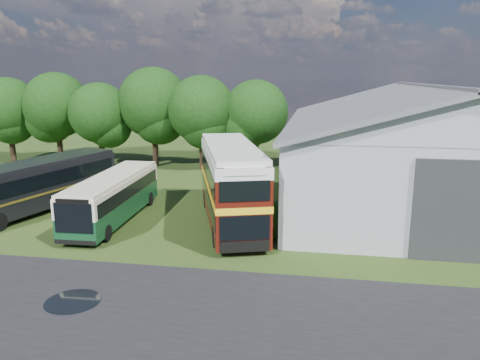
% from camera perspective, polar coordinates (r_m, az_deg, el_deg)
% --- Properties ---
extents(ground, '(120.00, 120.00, 0.00)m').
position_cam_1_polar(ground, '(22.10, -12.38, -11.09)').
color(ground, '#233A12').
rests_on(ground, ground).
extents(asphalt_road, '(60.00, 8.00, 0.02)m').
position_cam_1_polar(asphalt_road, '(18.62, -7.04, -15.61)').
color(asphalt_road, black).
rests_on(asphalt_road, ground).
extents(puddle, '(2.20, 2.20, 0.01)m').
position_cam_1_polar(puddle, '(20.28, -19.69, -13.82)').
color(puddle, black).
rests_on(puddle, ground).
extents(storage_shed, '(18.80, 24.80, 8.15)m').
position_cam_1_polar(storage_shed, '(35.67, 21.16, 4.35)').
color(storage_shed, gray).
rests_on(storage_shed, ground).
extents(tree_far_left, '(6.12, 6.12, 8.64)m').
position_cam_1_polar(tree_far_left, '(52.79, -26.41, 7.84)').
color(tree_far_left, black).
rests_on(tree_far_left, ground).
extents(tree_left_a, '(6.46, 6.46, 9.12)m').
position_cam_1_polar(tree_left_a, '(50.43, -21.45, 8.47)').
color(tree_left_a, black).
rests_on(tree_left_a, ground).
extents(tree_left_b, '(5.78, 5.78, 8.16)m').
position_cam_1_polar(tree_left_b, '(47.20, -16.76, 7.82)').
color(tree_left_b, black).
rests_on(tree_left_b, ground).
extents(tree_mid, '(6.80, 6.80, 9.60)m').
position_cam_1_polar(tree_mid, '(46.36, -10.50, 9.22)').
color(tree_mid, black).
rests_on(tree_mid, ground).
extents(tree_right_a, '(6.26, 6.26, 8.83)m').
position_cam_1_polar(tree_right_a, '(43.96, -4.72, 8.56)').
color(tree_right_a, black).
rests_on(tree_right_a, ground).
extents(tree_right_b, '(5.98, 5.98, 8.45)m').
position_cam_1_polar(tree_right_b, '(43.80, 1.96, 8.25)').
color(tree_right_b, black).
rests_on(tree_right_b, ground).
extents(shrub_front, '(1.70, 1.70, 1.70)m').
position_cam_1_polar(shrub_front, '(26.28, 4.14, -6.91)').
color(shrub_front, '#194714').
rests_on(shrub_front, ground).
extents(shrub_mid, '(1.60, 1.60, 1.60)m').
position_cam_1_polar(shrub_mid, '(28.17, 4.55, -5.57)').
color(shrub_mid, '#194714').
rests_on(shrub_mid, ground).
extents(bus_green_single, '(2.75, 10.33, 2.83)m').
position_cam_1_polar(bus_green_single, '(29.70, -15.19, -2.00)').
color(bus_green_single, black).
rests_on(bus_green_single, ground).
extents(bus_maroon_double, '(6.11, 11.58, 4.83)m').
position_cam_1_polar(bus_maroon_double, '(27.83, -1.10, -0.59)').
color(bus_maroon_double, black).
rests_on(bus_maroon_double, ground).
extents(bus_dark_single, '(5.74, 12.38, 3.33)m').
position_cam_1_polar(bus_dark_single, '(33.57, -23.30, -0.46)').
color(bus_dark_single, black).
rests_on(bus_dark_single, ground).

